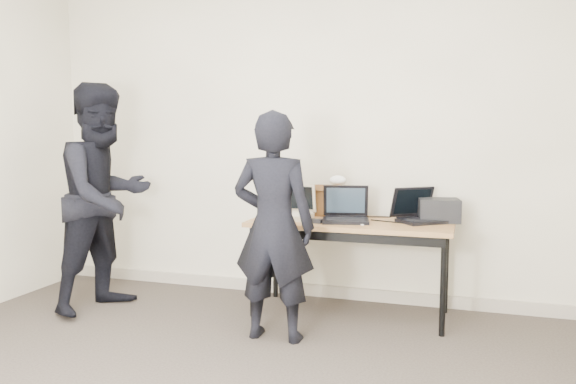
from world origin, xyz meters
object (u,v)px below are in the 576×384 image
at_px(laptop_center, 346,213).
at_px(person_observer, 105,197).
at_px(equipment_box, 439,210).
at_px(person_typist, 274,226).
at_px(desk, 350,229).
at_px(laptop_beige, 291,211).
at_px(laptop_right, 419,214).
at_px(leather_satchel, 334,200).

distance_m(laptop_center, person_observer, 1.86).
distance_m(equipment_box, person_typist, 1.31).
bearing_deg(equipment_box, desk, -163.06).
height_order(laptop_center, person_observer, person_observer).
bearing_deg(person_observer, person_typist, -83.66).
relative_size(equipment_box, person_observer, 0.17).
relative_size(laptop_center, person_observer, 0.23).
height_order(desk, laptop_center, laptop_center).
xyz_separation_m(desk, laptop_center, (-0.04, -0.00, 0.12)).
bearing_deg(laptop_center, laptop_beige, 164.80).
bearing_deg(desk, laptop_beige, 177.54).
relative_size(desk, laptop_center, 3.77).
bearing_deg(laptop_beige, laptop_center, 2.59).
bearing_deg(desk, equipment_box, 17.16).
bearing_deg(person_typist, person_observer, -10.20).
relative_size(laptop_right, equipment_box, 1.61).
bearing_deg(laptop_beige, equipment_box, 14.69).
height_order(laptop_beige, equipment_box, laptop_beige).
xyz_separation_m(laptop_center, leather_satchel, (-0.14, 0.23, 0.07)).
distance_m(laptop_right, person_typist, 1.18).
relative_size(laptop_center, equipment_box, 1.36).
xyz_separation_m(laptop_right, person_typist, (-0.88, -0.78, -0.02)).
xyz_separation_m(laptop_beige, laptop_right, (0.96, 0.12, 0.01)).
relative_size(desk, leather_satchel, 4.17).
xyz_separation_m(desk, equipment_box, (0.63, 0.19, 0.14)).
xyz_separation_m(laptop_center, person_typist, (-0.35, -0.63, -0.02)).
bearing_deg(laptop_center, laptop_right, 3.73).
height_order(leather_satchel, equipment_box, leather_satchel).
relative_size(laptop_beige, leather_satchel, 0.96).
bearing_deg(laptop_beige, desk, 3.26).
height_order(equipment_box, person_observer, person_observer).
xyz_separation_m(desk, laptop_right, (0.49, 0.14, 0.12)).
height_order(laptop_beige, person_typist, person_typist).
distance_m(laptop_beige, laptop_right, 0.97).
distance_m(laptop_right, equipment_box, 0.15).
xyz_separation_m(equipment_box, person_typist, (-1.02, -0.83, -0.04)).
xyz_separation_m(laptop_right, person_observer, (-2.35, -0.55, 0.10)).
bearing_deg(leather_satchel, desk, -51.65).
distance_m(laptop_right, leather_satchel, 0.68).
xyz_separation_m(laptop_center, equipment_box, (0.67, 0.20, 0.03)).
bearing_deg(desk, person_typist, -121.32).
bearing_deg(desk, laptop_center, -174.47).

